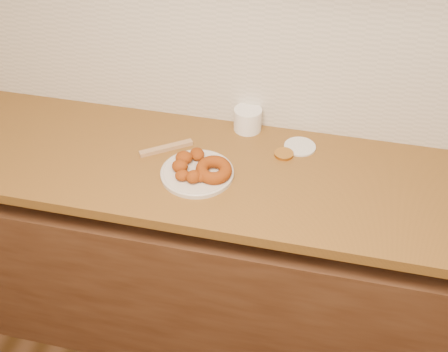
{
  "coord_description": "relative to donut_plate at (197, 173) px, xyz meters",
  "views": [
    {
      "loc": [
        0.05,
        0.2,
        2.15
      ],
      "look_at": [
        -0.28,
        1.61,
        0.93
      ],
      "focal_mm": 45.0,
      "sensor_mm": 36.0,
      "label": 1
    }
  ],
  "objects": [
    {
      "name": "butcher_block",
      "position": [
        -0.27,
        0.06,
        -0.03
      ],
      "size": [
        2.3,
        0.62,
        0.04
      ],
      "primitive_type": "cube",
      "color": "brown",
      "rests_on": "base_cabinet"
    },
    {
      "name": "backsplash",
      "position": [
        0.38,
        0.36,
        0.29
      ],
      "size": [
        3.6,
        0.02,
        0.6
      ],
      "primitive_type": "cube",
      "color": "beige",
      "rests_on": "wall_back"
    },
    {
      "name": "fried_dough_chunks",
      "position": [
        -0.03,
        -0.0,
        0.03
      ],
      "size": [
        0.15,
        0.2,
        0.05
      ],
      "color": "#9A4312",
      "rests_on": "donut_plate"
    },
    {
      "name": "plastic_tub",
      "position": [
        0.12,
        0.31,
        0.04
      ],
      "size": [
        0.12,
        0.12,
        0.09
      ],
      "primitive_type": "cylinder",
      "rotation": [
        0.0,
        0.0,
        0.2
      ],
      "color": "white",
      "rests_on": "butcher_block"
    },
    {
      "name": "donut_plate",
      "position": [
        0.0,
        0.0,
        0.0
      ],
      "size": [
        0.25,
        0.25,
        0.01
      ],
      "primitive_type": "cylinder",
      "color": "beige",
      "rests_on": "butcher_block"
    },
    {
      "name": "base_cabinet",
      "position": [
        0.38,
        0.06,
        -0.52
      ],
      "size": [
        3.6,
        0.6,
        0.77
      ],
      "primitive_type": "cube",
      "color": "brown",
      "rests_on": "floor"
    },
    {
      "name": "wall_back",
      "position": [
        0.38,
        0.37,
        0.44
      ],
      "size": [
        4.0,
        0.02,
        2.7
      ],
      "primitive_type": "cube",
      "color": "tan",
      "rests_on": "ground"
    },
    {
      "name": "tub_lid",
      "position": [
        0.33,
        0.24,
        -0.0
      ],
      "size": [
        0.15,
        0.15,
        0.01
      ],
      "primitive_type": "cylinder",
      "rotation": [
        0.0,
        0.0,
        0.36
      ],
      "color": "silver",
      "rests_on": "butcher_block"
    },
    {
      "name": "ring_donut",
      "position": [
        0.06,
        -0.0,
        0.03
      ],
      "size": [
        0.18,
        0.18,
        0.06
      ],
      "primitive_type": "torus",
      "rotation": [
        0.1,
        0.0,
        0.59
      ],
      "color": "#9A4312",
      "rests_on": "donut_plate"
    },
    {
      "name": "brass_jar_lid",
      "position": [
        0.28,
        0.18,
        -0.0
      ],
      "size": [
        0.07,
        0.07,
        0.01
      ],
      "primitive_type": "cylinder",
      "rotation": [
        0.0,
        0.0,
        -0.02
      ],
      "color": "#B3772E",
      "rests_on": "butcher_block"
    },
    {
      "name": "wooden_utensil",
      "position": [
        -0.15,
        0.11,
        0.0
      ],
      "size": [
        0.18,
        0.14,
        0.02
      ],
      "primitive_type": "cube",
      "rotation": [
        0.0,
        0.0,
        0.62
      ],
      "color": "tan",
      "rests_on": "butcher_block"
    }
  ]
}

